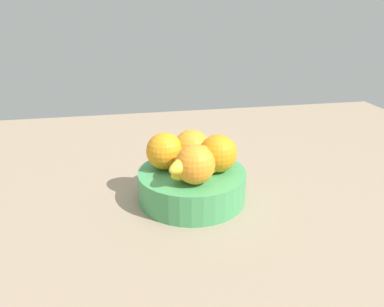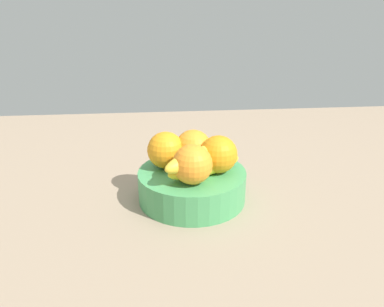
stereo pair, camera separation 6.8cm
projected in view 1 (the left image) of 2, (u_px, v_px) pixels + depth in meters
ground_plane at (183, 209)px, 79.73cm from camera, size 180.00×140.00×3.00cm
fruit_bowl at (192, 185)px, 79.53cm from camera, size 22.65×22.65×6.48cm
orange_front_left at (165, 151)px, 78.30cm from camera, size 7.82×7.82×7.82cm
orange_front_right at (195, 164)px, 71.95cm from camera, size 7.82×7.82×7.82cm
orange_center at (218, 153)px, 77.12cm from camera, size 7.82×7.82×7.82cm
orange_back_left at (192, 148)px, 80.05cm from camera, size 7.82×7.82×7.82cm
banana_bunch at (202, 162)px, 75.14cm from camera, size 17.87×13.77×6.20cm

